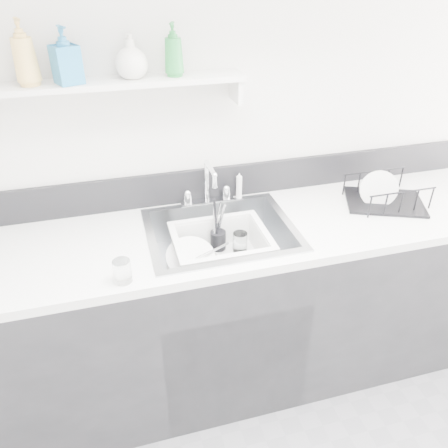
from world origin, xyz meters
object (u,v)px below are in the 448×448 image
object	(u,v)px
wash_tub	(221,250)
dish_rack	(386,191)
counter_run	(221,309)
sink	(221,247)

from	to	relation	value
wash_tub	dish_rack	distance (m)	0.85
wash_tub	counter_run	bearing A→B (deg)	73.81
wash_tub	dish_rack	world-z (taller)	dish_rack
sink	wash_tub	world-z (taller)	sink
counter_run	wash_tub	xyz separation A→B (m)	(-0.01, -0.03, 0.37)
sink	counter_run	bearing A→B (deg)	0.00
counter_run	dish_rack	size ratio (longest dim) A/B	8.96
sink	dish_rack	xyz separation A→B (m)	(0.83, 0.03, 0.15)
counter_run	wash_tub	size ratio (longest dim) A/B	7.72
counter_run	sink	bearing A→B (deg)	0.00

